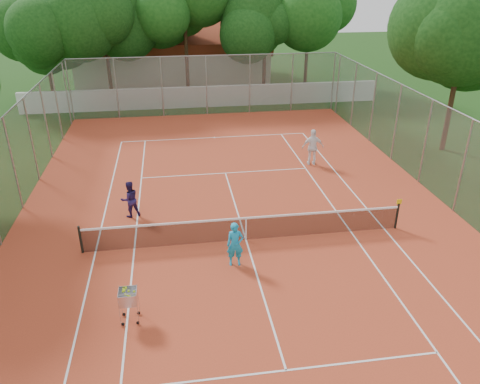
{
  "coord_description": "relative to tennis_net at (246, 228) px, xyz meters",
  "views": [
    {
      "loc": [
        -2.45,
        -14.86,
        9.23
      ],
      "look_at": [
        0.0,
        1.5,
        1.3
      ],
      "focal_mm": 35.0,
      "sensor_mm": 36.0,
      "label": 1
    }
  ],
  "objects": [
    {
      "name": "ground",
      "position": [
        0.0,
        0.0,
        -0.51
      ],
      "size": [
        120.0,
        120.0,
        0.0
      ],
      "primitive_type": "plane",
      "color": "#14330E",
      "rests_on": "ground"
    },
    {
      "name": "ball_hopper",
      "position": [
        -4.01,
        -3.9,
        0.08
      ],
      "size": [
        0.71,
        0.71,
        1.13
      ],
      "primitive_type": "cube",
      "rotation": [
        0.0,
        0.0,
        0.39
      ],
      "color": "silver",
      "rests_on": "court_pad"
    },
    {
      "name": "tennis_net",
      "position": [
        0.0,
        0.0,
        0.0
      ],
      "size": [
        11.88,
        0.1,
        0.98
      ],
      "primitive_type": "cube",
      "color": "black",
      "rests_on": "court_pad"
    },
    {
      "name": "player_far_right",
      "position": [
        4.59,
        6.91,
        0.45
      ],
      "size": [
        1.15,
        0.6,
        1.88
      ],
      "primitive_type": "imported",
      "rotation": [
        0.0,
        0.0,
        3.01
      ],
      "color": "white",
      "rests_on": "court_pad"
    },
    {
      "name": "clubhouse",
      "position": [
        -2.0,
        29.0,
        1.69
      ],
      "size": [
        16.4,
        9.0,
        4.4
      ],
      "primitive_type": "cube",
      "color": "beige",
      "rests_on": "ground"
    },
    {
      "name": "boundary_wall",
      "position": [
        0.0,
        19.0,
        0.24
      ],
      "size": [
        26.0,
        0.3,
        1.5
      ],
      "primitive_type": "cube",
      "color": "white",
      "rests_on": "ground"
    },
    {
      "name": "tropical_trees",
      "position": [
        0.0,
        22.0,
        4.49
      ],
      "size": [
        29.0,
        19.0,
        10.0
      ],
      "primitive_type": "cube",
      "color": "#0D330C",
      "rests_on": "ground"
    },
    {
      "name": "court_pad",
      "position": [
        0.0,
        0.0,
        -0.5
      ],
      "size": [
        18.0,
        34.0,
        0.02
      ],
      "primitive_type": "cube",
      "color": "#B74123",
      "rests_on": "ground"
    },
    {
      "name": "perimeter_fence",
      "position": [
        0.0,
        0.0,
        1.49
      ],
      "size": [
        18.0,
        34.0,
        4.0
      ],
      "primitive_type": "cube",
      "color": "slate",
      "rests_on": "ground"
    },
    {
      "name": "player_far_left",
      "position": [
        -4.36,
        2.55,
        0.28
      ],
      "size": [
        0.91,
        0.82,
        1.53
      ],
      "primitive_type": "imported",
      "rotation": [
        0.0,
        0.0,
        3.54
      ],
      "color": "#261A4E",
      "rests_on": "court_pad"
    },
    {
      "name": "player_near",
      "position": [
        -0.62,
        -1.53,
        0.3
      ],
      "size": [
        0.6,
        0.41,
        1.59
      ],
      "primitive_type": "imported",
      "rotation": [
        0.0,
        0.0,
        -0.05
      ],
      "color": "#1796C8",
      "rests_on": "court_pad"
    },
    {
      "name": "court_lines",
      "position": [
        0.0,
        0.0,
        -0.49
      ],
      "size": [
        10.98,
        23.78,
        0.01
      ],
      "primitive_type": "cube",
      "color": "white",
      "rests_on": "court_pad"
    }
  ]
}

